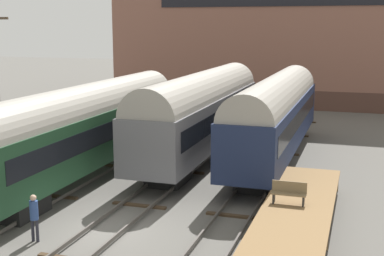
{
  "coord_description": "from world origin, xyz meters",
  "views": [
    {
      "loc": [
        9.42,
        -18.4,
        8.15
      ],
      "look_at": [
        0.0,
        10.87,
        2.2
      ],
      "focal_mm": 50.0,
      "sensor_mm": 36.0,
      "label": 1
    }
  ],
  "objects_px": {
    "train_car_green": "(86,125)",
    "bench": "(289,192)",
    "train_car_navy": "(276,113)",
    "train_car_grey": "(201,110)",
    "person_worker": "(34,213)"
  },
  "relations": [
    {
      "from": "train_car_green",
      "to": "bench",
      "type": "relative_size",
      "value": 13.54
    },
    {
      "from": "bench",
      "to": "train_car_navy",
      "type": "bearing_deg",
      "value": 101.96
    },
    {
      "from": "train_car_green",
      "to": "bench",
      "type": "height_order",
      "value": "train_car_green"
    },
    {
      "from": "train_car_grey",
      "to": "bench",
      "type": "bearing_deg",
      "value": -56.45
    },
    {
      "from": "bench",
      "to": "person_worker",
      "type": "distance_m",
      "value": 10.02
    },
    {
      "from": "train_car_grey",
      "to": "train_car_navy",
      "type": "bearing_deg",
      "value": 8.16
    },
    {
      "from": "train_car_grey",
      "to": "bench",
      "type": "height_order",
      "value": "train_car_grey"
    },
    {
      "from": "train_car_grey",
      "to": "person_worker",
      "type": "relative_size",
      "value": 9.76
    },
    {
      "from": "train_car_grey",
      "to": "person_worker",
      "type": "distance_m",
      "value": 14.96
    },
    {
      "from": "train_car_navy",
      "to": "bench",
      "type": "xyz_separation_m",
      "value": [
        2.31,
        -10.93,
        -1.44
      ]
    },
    {
      "from": "bench",
      "to": "person_worker",
      "type": "relative_size",
      "value": 0.75
    },
    {
      "from": "train_car_navy",
      "to": "person_worker",
      "type": "height_order",
      "value": "train_car_navy"
    },
    {
      "from": "train_car_grey",
      "to": "person_worker",
      "type": "height_order",
      "value": "train_car_grey"
    },
    {
      "from": "train_car_navy",
      "to": "bench",
      "type": "relative_size",
      "value": 13.25
    },
    {
      "from": "train_car_green",
      "to": "bench",
      "type": "distance_m",
      "value": 12.08
    }
  ]
}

